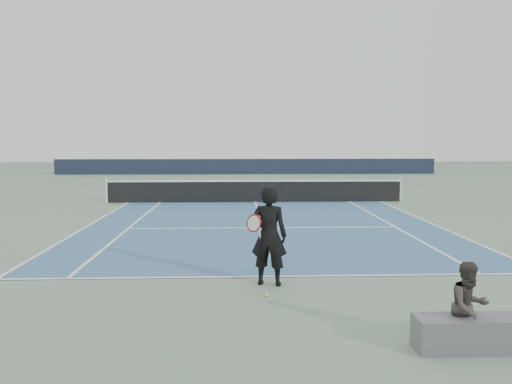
{
  "coord_description": "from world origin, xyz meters",
  "views": [
    {
      "loc": [
        -0.8,
        -21.51,
        2.71
      ],
      "look_at": [
        -0.21,
        -6.19,
        1.1
      ],
      "focal_mm": 35.0,
      "sensor_mm": 36.0,
      "label": 1
    }
  ],
  "objects_px": {
    "tennis_player": "(269,235)",
    "tennis_net": "(255,191)",
    "spectator_bench": "(469,319)",
    "tennis_ball": "(266,295)"
  },
  "relations": [
    {
      "from": "tennis_player",
      "to": "tennis_net",
      "type": "bearing_deg",
      "value": 89.05
    },
    {
      "from": "tennis_net",
      "to": "spectator_bench",
      "type": "xyz_separation_m",
      "value": [
        2.18,
        -15.41,
        -0.1
      ]
    },
    {
      "from": "tennis_ball",
      "to": "spectator_bench",
      "type": "height_order",
      "value": "spectator_bench"
    },
    {
      "from": "tennis_net",
      "to": "tennis_player",
      "type": "distance_m",
      "value": 12.39
    },
    {
      "from": "tennis_player",
      "to": "spectator_bench",
      "type": "relative_size",
      "value": 1.31
    },
    {
      "from": "tennis_net",
      "to": "tennis_ball",
      "type": "bearing_deg",
      "value": -91.29
    },
    {
      "from": "tennis_player",
      "to": "spectator_bench",
      "type": "distance_m",
      "value": 3.89
    },
    {
      "from": "tennis_net",
      "to": "tennis_player",
      "type": "xyz_separation_m",
      "value": [
        -0.21,
        -12.39,
        0.43
      ]
    },
    {
      "from": "tennis_net",
      "to": "tennis_player",
      "type": "bearing_deg",
      "value": -90.95
    },
    {
      "from": "tennis_ball",
      "to": "spectator_bench",
      "type": "xyz_separation_m",
      "value": [
        2.48,
        -2.29,
        0.37
      ]
    }
  ]
}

